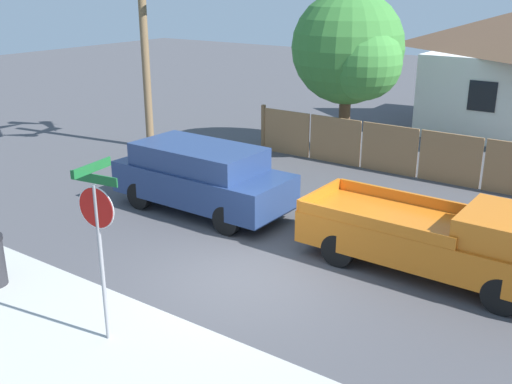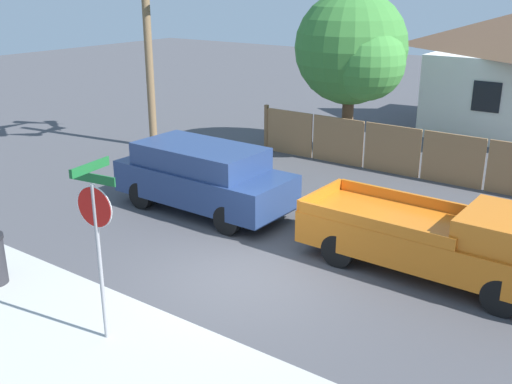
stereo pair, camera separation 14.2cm
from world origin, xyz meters
name	(u,v)px [view 1 (the left image)]	position (x,y,z in m)	size (l,w,h in m)	color
ground_plane	(245,276)	(0.00, 0.00, 0.00)	(80.00, 80.00, 0.00)	#47474C
sidewalk_strip	(114,361)	(0.00, -3.60, 0.00)	(36.00, 3.20, 0.01)	#B2B2AD
wooden_fence	(483,164)	(2.42, 8.45, 0.77)	(15.60, 0.12, 1.64)	#997047
oak_tree	(351,51)	(-2.55, 9.60, 3.59)	(4.00, 3.81, 5.59)	brown
palm_tree	(142,0)	(-8.93, 6.33, 5.18)	(2.95, 3.16, 6.01)	brown
red_suv	(202,176)	(-3.16, 2.42, 0.97)	(4.84, 2.03, 1.78)	navy
orange_pickup	(443,239)	(3.28, 2.42, 0.81)	(5.47, 2.04, 1.62)	orange
stop_sign	(98,223)	(-0.58, -3.19, 2.13)	(0.92, 0.83, 3.14)	gray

